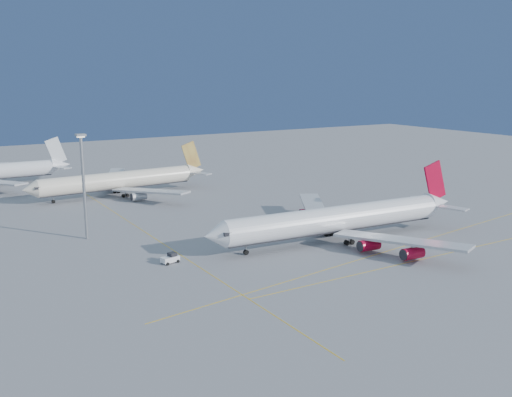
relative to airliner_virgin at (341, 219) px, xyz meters
name	(u,v)px	position (x,y,z in m)	size (l,w,h in m)	color
ground	(366,245)	(2.29, -6.74, -5.21)	(500.00, 500.00, 0.00)	slate
taxiway_lines	(299,248)	(-12.43, -0.39, -5.20)	(118.86, 140.00, 0.02)	#E8B40C
airliner_virgin	(341,219)	(0.00, 0.00, 0.00)	(70.08, 62.83, 17.28)	white
airliner_etihad	(121,180)	(-27.87, 78.61, -0.26)	(62.36, 57.56, 16.28)	beige
pushback_tug	(171,258)	(-41.65, 5.10, -4.23)	(4.09, 2.95, 2.12)	white
light_mast	(83,178)	(-51.78, 32.52, 9.75)	(2.19, 2.19, 25.35)	gray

